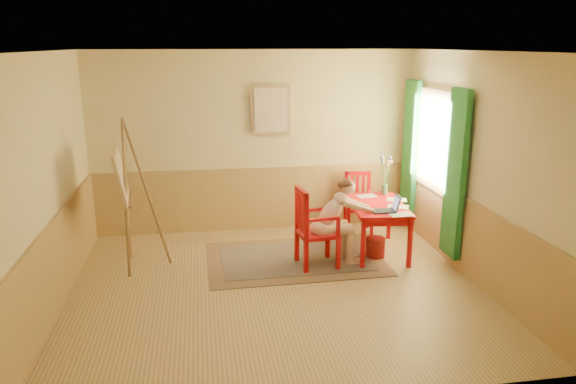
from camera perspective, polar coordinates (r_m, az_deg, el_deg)
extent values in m
cube|color=tan|center=(6.73, -1.37, -10.07)|extent=(5.00, 4.50, 0.02)
cube|color=white|center=(6.08, -1.54, 14.70)|extent=(5.00, 4.50, 0.02)
cube|color=#D8C284|center=(8.46, -3.56, 5.25)|extent=(5.00, 0.02, 2.80)
cube|color=#D8C284|center=(4.13, 2.89, -5.67)|extent=(5.00, 0.02, 2.80)
cube|color=#D8C284|center=(6.43, -24.20, 0.67)|extent=(0.02, 4.50, 2.80)
cube|color=#D8C284|center=(7.04, 19.24, 2.36)|extent=(0.02, 4.50, 2.80)
cube|color=tan|center=(8.63, -3.44, -0.68)|extent=(5.00, 0.04, 1.00)
cube|color=tan|center=(6.69, -23.11, -6.79)|extent=(0.04, 4.50, 1.00)
cube|color=tan|center=(7.27, 18.41, -4.57)|extent=(0.04, 4.50, 1.00)
cube|color=white|center=(7.96, 15.38, 5.20)|extent=(0.02, 1.00, 1.30)
cube|color=tan|center=(7.95, 15.24, 5.19)|extent=(0.03, 1.12, 1.42)
cube|color=#308C43|center=(7.30, 17.21, 1.76)|extent=(0.08, 0.45, 2.20)
cube|color=#308C43|center=(8.69, 12.71, 4.17)|extent=(0.08, 0.45, 2.20)
cube|color=tan|center=(8.36, -1.86, 8.62)|extent=(0.60, 0.04, 0.76)
cube|color=beige|center=(8.34, -1.83, 8.60)|extent=(0.50, 0.02, 0.66)
cube|color=#8C7251|center=(7.54, 0.72, -7.04)|extent=(2.42, 1.64, 0.01)
cube|color=black|center=(7.54, 0.72, -6.99)|extent=(2.02, 1.23, 0.01)
cube|color=red|center=(7.65, 9.46, -1.40)|extent=(0.83, 1.26, 0.04)
cube|color=red|center=(7.67, 9.44, -1.91)|extent=(0.72, 1.15, 0.10)
cube|color=red|center=(7.19, 7.89, -5.48)|extent=(0.06, 0.06, 0.68)
cube|color=red|center=(7.34, 12.70, -5.28)|extent=(0.06, 0.06, 0.68)
cube|color=red|center=(8.21, 6.36, -2.75)|extent=(0.06, 0.06, 0.68)
cube|color=red|center=(8.34, 10.59, -2.63)|extent=(0.06, 0.06, 0.68)
cube|color=red|center=(7.18, 3.11, -4.37)|extent=(0.54, 0.52, 0.05)
cube|color=red|center=(7.01, 1.91, -6.96)|extent=(0.06, 0.06, 0.44)
cube|color=red|center=(7.15, 5.31, -6.57)|extent=(0.06, 0.06, 0.44)
cube|color=red|center=(7.39, 0.94, -5.77)|extent=(0.06, 0.06, 0.44)
cube|color=red|center=(7.51, 4.18, -5.43)|extent=(0.06, 0.06, 0.44)
cube|color=red|center=(6.82, 1.95, -2.58)|extent=(0.06, 0.06, 0.59)
cube|color=red|center=(7.20, 0.96, -1.59)|extent=(0.06, 0.06, 0.59)
cube|color=red|center=(6.94, 1.45, 0.01)|extent=(0.10, 0.48, 0.06)
cube|color=red|center=(6.92, 1.69, -2.46)|extent=(0.04, 0.05, 0.48)
cube|color=red|center=(7.02, 1.44, -2.20)|extent=(0.04, 0.05, 0.48)
cube|color=red|center=(7.11, 1.19, -1.94)|extent=(0.04, 0.05, 0.48)
cube|color=red|center=(6.90, 3.69, -2.89)|extent=(0.44, 0.09, 0.04)
cube|color=red|center=(7.01, 5.30, -3.66)|extent=(0.05, 0.05, 0.24)
cube|color=red|center=(7.28, 2.62, -1.90)|extent=(0.44, 0.09, 0.04)
cube|color=red|center=(7.38, 4.16, -2.65)|extent=(0.05, 0.05, 0.24)
cube|color=red|center=(8.56, 7.44, -1.63)|extent=(0.46, 0.48, 0.04)
cube|color=red|center=(8.77, 6.02, -2.59)|extent=(0.05, 0.05, 0.38)
cube|color=red|center=(8.41, 6.37, -3.39)|extent=(0.05, 0.05, 0.38)
cube|color=red|center=(8.83, 8.37, -2.55)|extent=(0.05, 0.05, 0.38)
cube|color=red|center=(8.47, 8.80, -3.35)|extent=(0.05, 0.05, 0.38)
cube|color=red|center=(8.64, 6.11, 0.49)|extent=(0.05, 0.05, 0.51)
cube|color=red|center=(8.69, 8.49, 0.50)|extent=(0.05, 0.05, 0.51)
cube|color=red|center=(8.61, 7.36, 1.96)|extent=(0.41, 0.10, 0.06)
cube|color=red|center=(8.65, 6.69, 0.40)|extent=(0.05, 0.03, 0.42)
cube|color=red|center=(8.67, 7.30, 0.40)|extent=(0.05, 0.03, 0.42)
cube|color=red|center=(8.68, 7.91, 0.41)|extent=(0.05, 0.03, 0.42)
cube|color=red|center=(8.47, 6.28, -0.18)|extent=(0.09, 0.38, 0.03)
cube|color=red|center=(8.32, 6.42, -1.20)|extent=(0.04, 0.04, 0.21)
cube|color=red|center=(8.52, 8.70, -0.16)|extent=(0.09, 0.38, 0.03)
cube|color=red|center=(8.38, 8.89, -1.17)|extent=(0.04, 0.04, 0.21)
ellipsoid|color=beige|center=(7.16, 3.42, -3.88)|extent=(0.30, 0.36, 0.21)
cylinder|color=beige|center=(7.16, 5.13, -4.02)|extent=(0.43, 0.19, 0.15)
cylinder|color=beige|center=(7.31, 4.67, -3.61)|extent=(0.43, 0.19, 0.15)
cylinder|color=beige|center=(7.31, 6.54, -5.70)|extent=(0.12, 0.12, 0.47)
cylinder|color=beige|center=(7.45, 6.06, -5.26)|extent=(0.12, 0.12, 0.47)
cube|color=beige|center=(7.42, 6.91, -7.32)|extent=(0.20, 0.10, 0.07)
cube|color=beige|center=(7.56, 6.43, -6.85)|extent=(0.20, 0.10, 0.07)
ellipsoid|color=beige|center=(7.14, 4.50, -2.20)|extent=(0.48, 0.32, 0.49)
ellipsoid|color=beige|center=(7.14, 5.59, -0.75)|extent=(0.22, 0.30, 0.17)
sphere|color=beige|center=(7.13, 6.36, 0.49)|extent=(0.21, 0.21, 0.19)
ellipsoid|color=#53351D|center=(7.11, 6.22, 0.90)|extent=(0.19, 0.20, 0.13)
sphere|color=#53351D|center=(7.09, 5.66, 0.79)|extent=(0.11, 0.11, 0.10)
cylinder|color=beige|center=(7.06, 6.64, -1.38)|extent=(0.21, 0.08, 0.14)
cylinder|color=beige|center=(7.18, 8.12, -1.80)|extent=(0.28, 0.16, 0.16)
sphere|color=beige|center=(7.10, 7.33, -1.59)|extent=(0.09, 0.09, 0.08)
sphere|color=beige|center=(7.27, 8.90, -2.01)|extent=(0.08, 0.08, 0.07)
cylinder|color=beige|center=(7.31, 5.84, -0.79)|extent=(0.22, 0.12, 0.14)
cylinder|color=beige|center=(7.39, 7.40, -1.28)|extent=(0.28, 0.10, 0.16)
sphere|color=beige|center=(7.36, 6.45, -0.94)|extent=(0.09, 0.09, 0.08)
sphere|color=beige|center=(7.42, 8.34, -1.61)|extent=(0.08, 0.08, 0.07)
cube|color=#1E2338|center=(7.32, 9.97, -1.98)|extent=(0.32, 0.24, 0.02)
cube|color=#2D3342|center=(7.32, 9.97, -1.95)|extent=(0.28, 0.19, 0.00)
cube|color=#1E2338|center=(7.34, 11.36, -1.10)|extent=(0.08, 0.22, 0.21)
cube|color=#99BFF2|center=(7.33, 11.27, -1.14)|extent=(0.06, 0.18, 0.17)
cube|color=white|center=(7.23, 11.69, -2.33)|extent=(0.29, 0.21, 0.00)
cube|color=white|center=(7.90, 11.37, -0.79)|extent=(0.32, 0.27, 0.00)
cube|color=white|center=(8.02, 8.31, -0.41)|extent=(0.31, 0.25, 0.00)
cube|color=white|center=(7.56, 11.53, -1.53)|extent=(0.33, 0.29, 0.00)
cylinder|color=#3F724C|center=(8.13, 10.14, 0.27)|extent=(0.11, 0.11, 0.15)
cylinder|color=#3F7233|center=(8.12, 10.01, 2.14)|extent=(0.03, 0.13, 0.41)
sphere|color=#728CD8|center=(8.13, 9.86, 3.61)|extent=(0.08, 0.08, 0.06)
cylinder|color=#3F7233|center=(8.03, 10.08, 2.05)|extent=(0.08, 0.08, 0.43)
sphere|color=pink|center=(7.94, 10.00, 3.48)|extent=(0.05, 0.05, 0.04)
cylinder|color=#3F7233|center=(8.10, 10.26, 1.75)|extent=(0.04, 0.04, 0.31)
sphere|color=pink|center=(8.08, 10.37, 2.85)|extent=(0.06, 0.06, 0.05)
cylinder|color=#3F7233|center=(8.01, 10.05, 1.92)|extent=(0.10, 0.11, 0.40)
sphere|color=#728CD8|center=(7.91, 9.93, 3.22)|extent=(0.07, 0.07, 0.06)
cylinder|color=#3F7233|center=(8.12, 10.46, 1.90)|extent=(0.10, 0.06, 0.35)
sphere|color=pink|center=(8.12, 10.77, 3.15)|extent=(0.06, 0.06, 0.05)
cylinder|color=#3F7233|center=(8.10, 10.35, 1.90)|extent=(0.06, 0.04, 0.36)
sphere|color=pink|center=(8.08, 10.54, 3.16)|extent=(0.06, 0.06, 0.05)
cylinder|color=#3F7233|center=(8.12, 10.43, 2.10)|extent=(0.10, 0.08, 0.40)
sphere|color=#728CD8|center=(8.12, 10.71, 3.55)|extent=(0.06, 0.06, 0.05)
cylinder|color=#A32422|center=(7.66, 9.17, -5.79)|extent=(0.28, 0.28, 0.28)
cylinder|color=brown|center=(7.12, -16.69, -0.66)|extent=(0.06, 0.37, 2.00)
cylinder|color=brown|center=(7.43, -16.64, 0.01)|extent=(0.13, 0.36, 2.00)
cylinder|color=brown|center=(7.27, -14.55, -0.17)|extent=(0.52, 0.09, 2.00)
cylinder|color=brown|center=(7.30, -16.83, -0.94)|extent=(0.09, 0.56, 0.03)
cube|color=brown|center=(7.29, -16.32, -0.91)|extent=(0.12, 0.61, 0.03)
cube|color=tan|center=(7.21, -17.24, 1.72)|extent=(0.24, 0.89, 0.66)
cube|color=beige|center=(7.21, -17.07, 1.73)|extent=(0.19, 0.80, 0.57)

